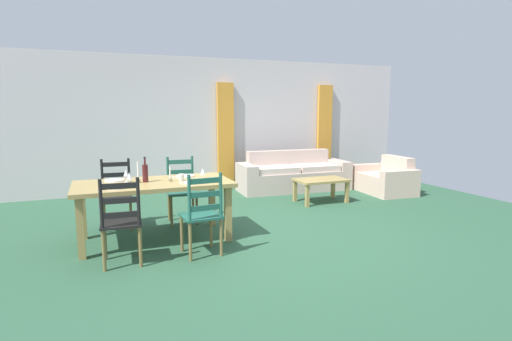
# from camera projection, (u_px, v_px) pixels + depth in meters

# --- Properties ---
(ground_plane) EXTENTS (9.60, 9.60, 0.02)m
(ground_plane) POSITION_uv_depth(u_px,v_px,m) (259.00, 231.00, 5.54)
(ground_plane) COLOR #2B543A
(wall_far) EXTENTS (9.60, 0.16, 2.70)m
(wall_far) POSITION_uv_depth(u_px,v_px,m) (200.00, 124.00, 8.37)
(wall_far) COLOR silver
(wall_far) RESTS_ON ground_plane
(curtain_panel_left) EXTENTS (0.35, 0.08, 2.20)m
(curtain_panel_left) POSITION_uv_depth(u_px,v_px,m) (226.00, 136.00, 8.47)
(curtain_panel_left) COLOR orange
(curtain_panel_left) RESTS_ON ground_plane
(curtain_panel_right) EXTENTS (0.35, 0.08, 2.20)m
(curtain_panel_right) POSITION_uv_depth(u_px,v_px,m) (324.00, 133.00, 9.34)
(curtain_panel_right) COLOR orange
(curtain_panel_right) RESTS_ON ground_plane
(dining_table) EXTENTS (1.90, 0.96, 0.75)m
(dining_table) POSITION_uv_depth(u_px,v_px,m) (154.00, 189.00, 5.03)
(dining_table) COLOR #A2874C
(dining_table) RESTS_ON ground_plane
(dining_chair_near_left) EXTENTS (0.44, 0.42, 0.96)m
(dining_chair_near_left) POSITION_uv_depth(u_px,v_px,m) (121.00, 222.00, 4.23)
(dining_chair_near_left) COLOR black
(dining_chair_near_left) RESTS_ON ground_plane
(dining_chair_near_right) EXTENTS (0.45, 0.43, 0.96)m
(dining_chair_near_right) POSITION_uv_depth(u_px,v_px,m) (202.00, 214.00, 4.52)
(dining_chair_near_right) COLOR #215C4C
(dining_chair_near_right) RESTS_ON ground_plane
(dining_chair_far_left) EXTENTS (0.45, 0.43, 0.96)m
(dining_chair_far_left) POSITION_uv_depth(u_px,v_px,m) (116.00, 194.00, 5.62)
(dining_chair_far_left) COLOR black
(dining_chair_far_left) RESTS_ON ground_plane
(dining_chair_far_right) EXTENTS (0.45, 0.43, 0.96)m
(dining_chair_far_right) POSITION_uv_depth(u_px,v_px,m) (182.00, 190.00, 5.90)
(dining_chair_far_right) COLOR #215947
(dining_chair_far_right) RESTS_ON ground_plane
(dinner_plate_near_left) EXTENTS (0.24, 0.24, 0.02)m
(dinner_plate_near_left) POSITION_uv_depth(u_px,v_px,m) (116.00, 187.00, 4.62)
(dinner_plate_near_left) COLOR white
(dinner_plate_near_left) RESTS_ON dining_table
(fork_near_left) EXTENTS (0.03, 0.17, 0.01)m
(fork_near_left) POSITION_uv_depth(u_px,v_px,m) (103.00, 189.00, 4.57)
(fork_near_left) COLOR silver
(fork_near_left) RESTS_ON dining_table
(dinner_plate_near_right) EXTENTS (0.24, 0.24, 0.02)m
(dinner_plate_near_right) POSITION_uv_depth(u_px,v_px,m) (194.00, 182.00, 4.95)
(dinner_plate_near_right) COLOR white
(dinner_plate_near_right) RESTS_ON dining_table
(fork_near_right) EXTENTS (0.02, 0.17, 0.01)m
(fork_near_right) POSITION_uv_depth(u_px,v_px,m) (181.00, 184.00, 4.89)
(fork_near_right) COLOR silver
(fork_near_right) RESTS_ON dining_table
(dinner_plate_far_left) EXTENTS (0.24, 0.24, 0.02)m
(dinner_plate_far_left) POSITION_uv_depth(u_px,v_px,m) (114.00, 180.00, 5.08)
(dinner_plate_far_left) COLOR white
(dinner_plate_far_left) RESTS_ON dining_table
(fork_far_left) EXTENTS (0.03, 0.17, 0.01)m
(fork_far_left) POSITION_uv_depth(u_px,v_px,m) (102.00, 182.00, 5.03)
(fork_far_left) COLOR silver
(fork_far_left) RESTS_ON dining_table
(dinner_plate_far_right) EXTENTS (0.24, 0.24, 0.02)m
(dinner_plate_far_right) POSITION_uv_depth(u_px,v_px,m) (185.00, 176.00, 5.41)
(dinner_plate_far_right) COLOR white
(dinner_plate_far_right) RESTS_ON dining_table
(fork_far_right) EXTENTS (0.02, 0.17, 0.01)m
(fork_far_right) POSITION_uv_depth(u_px,v_px,m) (174.00, 177.00, 5.35)
(fork_far_right) COLOR silver
(fork_far_right) RESTS_ON dining_table
(wine_bottle) EXTENTS (0.07, 0.07, 0.32)m
(wine_bottle) POSITION_uv_depth(u_px,v_px,m) (145.00, 173.00, 4.99)
(wine_bottle) COLOR #471919
(wine_bottle) RESTS_ON dining_table
(wine_glass_near_left) EXTENTS (0.06, 0.06, 0.16)m
(wine_glass_near_left) POSITION_uv_depth(u_px,v_px,m) (129.00, 177.00, 4.75)
(wine_glass_near_left) COLOR white
(wine_glass_near_left) RESTS_ON dining_table
(wine_glass_near_right) EXTENTS (0.06, 0.06, 0.16)m
(wine_glass_near_right) POSITION_uv_depth(u_px,v_px,m) (203.00, 172.00, 5.10)
(wine_glass_near_right) COLOR white
(wine_glass_near_right) RESTS_ON dining_table
(wine_glass_far_left) EXTENTS (0.06, 0.06, 0.16)m
(wine_glass_far_left) POSITION_uv_depth(u_px,v_px,m) (126.00, 173.00, 4.99)
(wine_glass_far_left) COLOR white
(wine_glass_far_left) RESTS_ON dining_table
(coffee_cup_primary) EXTENTS (0.07, 0.07, 0.09)m
(coffee_cup_primary) POSITION_uv_depth(u_px,v_px,m) (181.00, 177.00, 5.08)
(coffee_cup_primary) COLOR beige
(coffee_cup_primary) RESTS_ON dining_table
(candle_tall) EXTENTS (0.05, 0.05, 0.26)m
(candle_tall) POSITION_uv_depth(u_px,v_px,m) (138.00, 177.00, 4.96)
(candle_tall) COLOR #998C66
(candle_tall) RESTS_ON dining_table
(candle_short) EXTENTS (0.05, 0.05, 0.19)m
(candle_short) POSITION_uv_depth(u_px,v_px,m) (170.00, 177.00, 5.04)
(candle_short) COLOR #998C66
(candle_short) RESTS_ON dining_table
(couch) EXTENTS (2.31, 0.90, 0.80)m
(couch) POSITION_uv_depth(u_px,v_px,m) (293.00, 176.00, 8.32)
(couch) COLOR #C3AB9E
(couch) RESTS_ON ground_plane
(coffee_table) EXTENTS (0.90, 0.56, 0.42)m
(coffee_table) POSITION_uv_depth(u_px,v_px,m) (321.00, 183.00, 7.18)
(coffee_table) COLOR #A2874C
(coffee_table) RESTS_ON ground_plane
(armchair_upholstered) EXTENTS (0.87, 1.21, 0.72)m
(armchair_upholstered) POSITION_uv_depth(u_px,v_px,m) (387.00, 180.00, 8.03)
(armchair_upholstered) COLOR beige
(armchair_upholstered) RESTS_ON ground_plane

